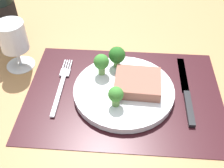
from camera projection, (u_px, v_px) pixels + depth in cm
name	position (u px, v px, depth cm)	size (l,w,h in cm)	color
ground_plane	(123.00, 98.00, 65.42)	(140.00, 110.00, 3.00)	#996D42
placemat	(124.00, 93.00, 64.27)	(45.36, 32.10, 0.30)	black
plate	(124.00, 91.00, 63.60)	(23.33, 23.33, 1.60)	silver
steak	(138.00, 83.00, 62.51)	(10.38, 9.15, 2.53)	#8C5647
broccoli_back_left	(116.00, 95.00, 57.42)	(3.32, 3.32, 4.91)	#5B8942
broccoli_center	(117.00, 55.00, 66.44)	(4.11, 4.11, 5.49)	#5B8942
broccoli_near_fork	(101.00, 63.00, 64.29)	(3.68, 3.68, 5.53)	#6B994C
fork	(62.00, 85.00, 65.78)	(2.40, 19.20, 0.50)	silver
knife	(187.00, 94.00, 63.56)	(1.80, 23.00, 0.80)	black
wine_bottle	(1.00, 9.00, 71.89)	(7.72, 7.72, 28.61)	black
wine_glass	(13.00, 40.00, 66.15)	(7.28, 7.28, 12.60)	silver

